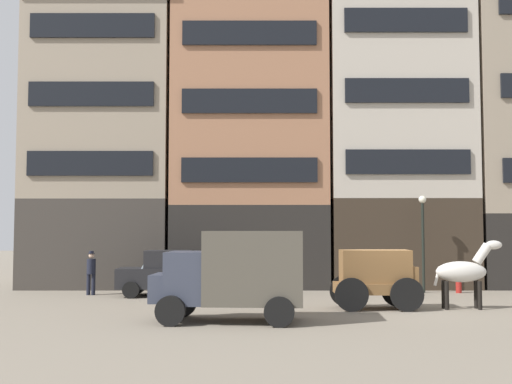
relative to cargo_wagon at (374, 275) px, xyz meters
The scene contains 11 objects.
ground_plane 1.24m from the cargo_wagon, 22.49° to the left, with size 120.00×120.00×0.00m, color slate.
building_far_left 16.06m from the cargo_wagon, 139.78° to the left, with size 7.15×7.02×13.89m.
building_center_left 12.82m from the cargo_wagon, 114.26° to the left, with size 7.68×7.02×16.63m.
building_center_right 11.68m from the cargo_wagon, 74.47° to the left, with size 7.09×7.02×14.19m.
cargo_wagon is the anchor object (origin of this frame).
draft_horse 2.95m from the cargo_wagon, ahead, with size 2.34×0.60×2.30m.
delivery_truck_near 5.53m from the cargo_wagon, 148.30° to the right, with size 4.44×2.35×2.62m.
sedan_dark 8.78m from the cargo_wagon, 151.69° to the left, with size 3.77×2.00×1.83m.
pedestrian_officer 11.73m from the cargo_wagon, 157.24° to the left, with size 0.50×0.50×1.79m.
streetlamp_curbside 6.46m from the cargo_wagon, 60.84° to the left, with size 0.32×0.32×4.12m.
fire_hydrant_curbside 7.06m from the cargo_wagon, 50.09° to the left, with size 0.24×0.24×0.83m.
Camera 1 is at (-4.49, -21.16, 2.64)m, focal length 43.53 mm.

